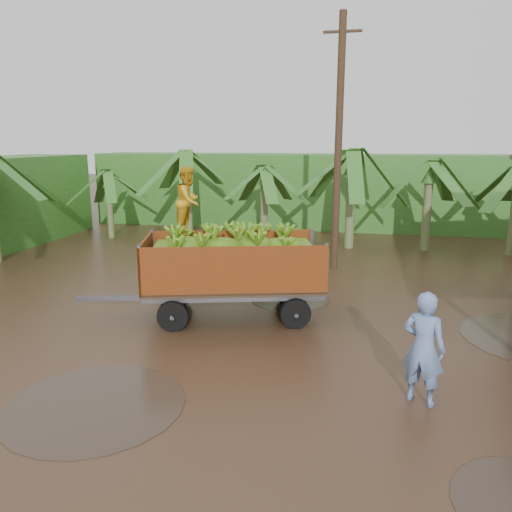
{
  "coord_description": "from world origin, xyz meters",
  "views": [
    {
      "loc": [
        0.75,
        -9.1,
        4.28
      ],
      "look_at": [
        -1.89,
        2.76,
        1.44
      ],
      "focal_mm": 35.0,
      "sensor_mm": 36.0,
      "label": 1
    }
  ],
  "objects": [
    {
      "name": "hedge_north",
      "position": [
        -2.0,
        16.0,
        1.8
      ],
      "size": [
        22.0,
        3.0,
        3.6
      ],
      "primitive_type": "cube",
      "color": "#2D661E",
      "rests_on": "ground"
    },
    {
      "name": "banana_plants",
      "position": [
        -5.04,
        6.9,
        1.84
      ],
      "size": [
        24.52,
        20.41,
        4.03
      ],
      "color": "#2D661E",
      "rests_on": "ground"
    },
    {
      "name": "ground",
      "position": [
        0.0,
        0.0,
        0.0
      ],
      "size": [
        100.0,
        100.0,
        0.0
      ],
      "primitive_type": "plane",
      "color": "black",
      "rests_on": "ground"
    },
    {
      "name": "man_blue",
      "position": [
        1.77,
        -1.11,
        0.96
      ],
      "size": [
        0.83,
        0.71,
        1.93
      ],
      "primitive_type": "imported",
      "rotation": [
        0.0,
        0.0,
        2.71
      ],
      "color": "#6681BA",
      "rests_on": "ground"
    },
    {
      "name": "utility_pole",
      "position": [
        -0.24,
        7.65,
        4.13
      ],
      "size": [
        1.2,
        0.24,
        8.15
      ],
      "color": "#47301E",
      "rests_on": "ground"
    },
    {
      "name": "banana_trailer",
      "position": [
        -2.38,
        2.27,
        1.32
      ],
      "size": [
        6.02,
        3.17,
        3.65
      ],
      "rotation": [
        0.0,
        0.0,
        0.28
      ],
      "color": "#9E4616",
      "rests_on": "ground"
    }
  ]
}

